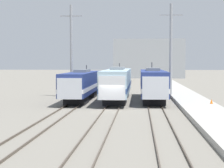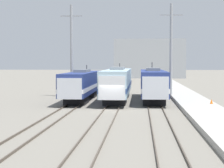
% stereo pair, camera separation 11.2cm
% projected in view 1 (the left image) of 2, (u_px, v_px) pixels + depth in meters
% --- Properties ---
extents(ground_plane, '(400.00, 400.00, 0.00)m').
position_uv_depth(ground_plane, '(112.00, 109.00, 38.22)').
color(ground_plane, slate).
extents(rail_pair_far_left, '(1.51, 120.00, 0.15)m').
position_uv_depth(rail_pair_far_left, '(69.00, 108.00, 38.55)').
color(rail_pair_far_left, '#4C4238').
rests_on(rail_pair_far_left, ground_plane).
extents(rail_pair_center, '(1.51, 120.00, 0.15)m').
position_uv_depth(rail_pair_center, '(112.00, 108.00, 38.22)').
color(rail_pair_center, '#4C4238').
rests_on(rail_pair_center, ground_plane).
extents(rail_pair_far_right, '(1.51, 120.00, 0.15)m').
position_uv_depth(rail_pair_far_right, '(156.00, 109.00, 37.89)').
color(rail_pair_far_right, '#4C4238').
rests_on(rail_pair_far_right, ground_plane).
extents(locomotive_far_left, '(2.88, 17.60, 4.42)m').
position_uv_depth(locomotive_far_left, '(82.00, 84.00, 46.94)').
color(locomotive_far_left, black).
rests_on(locomotive_far_left, ground_plane).
extents(locomotive_center, '(3.03, 19.88, 4.67)m').
position_uv_depth(locomotive_center, '(117.00, 83.00, 47.33)').
color(locomotive_center, '#232326').
rests_on(locomotive_center, ground_plane).
extents(locomotive_far_right, '(3.02, 16.84, 4.81)m').
position_uv_depth(locomotive_far_right, '(153.00, 84.00, 46.33)').
color(locomotive_far_right, black).
rests_on(locomotive_far_right, ground_plane).
extents(catenary_tower_left, '(2.99, 0.38, 12.61)m').
position_uv_depth(catenary_tower_left, '(71.00, 50.00, 51.09)').
color(catenary_tower_left, gray).
rests_on(catenary_tower_left, ground_plane).
extents(catenary_tower_right, '(2.99, 0.38, 12.61)m').
position_uv_depth(catenary_tower_right, '(171.00, 50.00, 50.10)').
color(catenary_tower_right, gray).
rests_on(catenary_tower_right, ground_plane).
extents(platform, '(4.00, 120.00, 0.43)m').
position_uv_depth(platform, '(201.00, 108.00, 37.55)').
color(platform, '#A8A59E').
rests_on(platform, ground_plane).
extents(traffic_cone, '(0.32, 0.32, 0.49)m').
position_uv_depth(traffic_cone, '(212.00, 101.00, 39.41)').
color(traffic_cone, orange).
rests_on(traffic_cone, platform).
extents(depot_building, '(21.34, 9.37, 11.80)m').
position_uv_depth(depot_building, '(149.00, 59.00, 115.32)').
color(depot_building, '#9EA3A8').
rests_on(depot_building, ground_plane).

